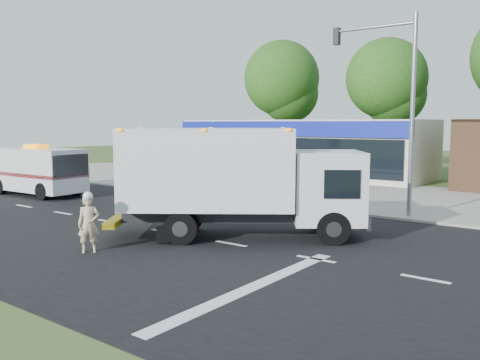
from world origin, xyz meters
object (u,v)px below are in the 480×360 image
at_px(emergency_worker, 89,223).
at_px(traffic_signal_pole, 397,94).
at_px(ems_box_truck, 235,175).
at_px(ambulance_van, 39,170).

xyz_separation_m(emergency_worker, traffic_signal_pole, (5.04, 10.93, 4.03)).
height_order(ems_box_truck, emergency_worker, ems_box_truck).
xyz_separation_m(emergency_worker, ambulance_van, (-12.07, 5.79, 0.46)).
height_order(emergency_worker, traffic_signal_pole, traffic_signal_pole).
bearing_deg(traffic_signal_pole, emergency_worker, -114.75).
xyz_separation_m(ambulance_van, traffic_signal_pole, (17.10, 5.14, 3.57)).
bearing_deg(traffic_signal_pole, ambulance_van, -163.27).
bearing_deg(ambulance_van, emergency_worker, -28.18).
bearing_deg(ems_box_truck, ambulance_van, 137.80).
xyz_separation_m(ems_box_truck, emergency_worker, (-2.17, -4.19, -1.20)).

